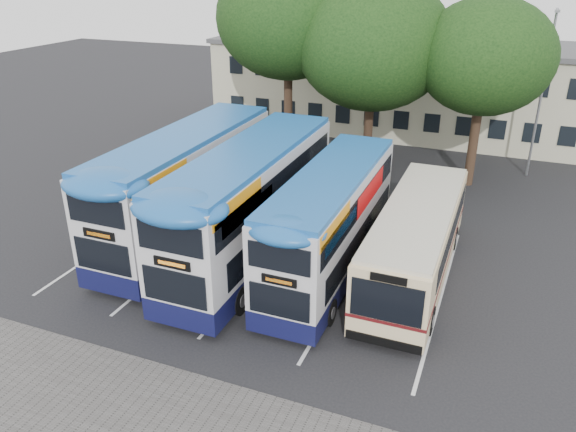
{
  "coord_description": "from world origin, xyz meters",
  "views": [
    {
      "loc": [
        4.56,
        -13.32,
        11.31
      ],
      "look_at": [
        -2.8,
        5.0,
        2.27
      ],
      "focal_mm": 35.0,
      "sensor_mm": 36.0,
      "label": 1
    }
  ],
  "objects_px": {
    "tree_mid": "(373,44)",
    "bus_single": "(416,237)",
    "bus_dd_left": "(187,182)",
    "bus_dd_mid": "(252,200)",
    "bus_dd_right": "(331,219)",
    "lamp_post": "(543,87)",
    "tree_left": "(288,18)",
    "tree_right": "(485,57)"
  },
  "relations": [
    {
      "from": "tree_left",
      "to": "tree_mid",
      "type": "relative_size",
      "value": 1.1
    },
    {
      "from": "bus_dd_mid",
      "to": "bus_dd_right",
      "type": "bearing_deg",
      "value": 2.12
    },
    {
      "from": "tree_right",
      "to": "bus_dd_right",
      "type": "bearing_deg",
      "value": -109.03
    },
    {
      "from": "bus_single",
      "to": "bus_dd_left",
      "type": "bearing_deg",
      "value": -178.73
    },
    {
      "from": "bus_dd_mid",
      "to": "bus_single",
      "type": "xyz_separation_m",
      "value": [
        6.41,
        1.02,
        -0.91
      ]
    },
    {
      "from": "bus_dd_right",
      "to": "tree_left",
      "type": "bearing_deg",
      "value": 118.51
    },
    {
      "from": "bus_dd_right",
      "to": "bus_single",
      "type": "xyz_separation_m",
      "value": [
        3.15,
        0.9,
        -0.61
      ]
    },
    {
      "from": "bus_dd_mid",
      "to": "bus_dd_right",
      "type": "distance_m",
      "value": 3.28
    },
    {
      "from": "bus_dd_mid",
      "to": "bus_single",
      "type": "height_order",
      "value": "bus_dd_mid"
    },
    {
      "from": "bus_dd_left",
      "to": "bus_single",
      "type": "relative_size",
      "value": 1.13
    },
    {
      "from": "tree_left",
      "to": "bus_dd_mid",
      "type": "distance_m",
      "value": 14.13
    },
    {
      "from": "tree_mid",
      "to": "bus_single",
      "type": "bearing_deg",
      "value": -66.71
    },
    {
      "from": "tree_right",
      "to": "bus_dd_mid",
      "type": "distance_m",
      "value": 14.81
    },
    {
      "from": "lamp_post",
      "to": "bus_single",
      "type": "xyz_separation_m",
      "value": [
        -4.0,
        -13.82,
        -3.37
      ]
    },
    {
      "from": "bus_single",
      "to": "tree_right",
      "type": "bearing_deg",
      "value": 84.91
    },
    {
      "from": "bus_dd_left",
      "to": "bus_dd_mid",
      "type": "height_order",
      "value": "bus_dd_mid"
    },
    {
      "from": "tree_right",
      "to": "lamp_post",
      "type": "bearing_deg",
      "value": 42.09
    },
    {
      "from": "tree_left",
      "to": "bus_dd_left",
      "type": "height_order",
      "value": "tree_left"
    },
    {
      "from": "tree_mid",
      "to": "bus_dd_right",
      "type": "xyz_separation_m",
      "value": [
        1.66,
        -12.08,
        -4.85
      ]
    },
    {
      "from": "bus_dd_left",
      "to": "bus_dd_mid",
      "type": "distance_m",
      "value": 3.53
    },
    {
      "from": "bus_dd_mid",
      "to": "bus_dd_right",
      "type": "relative_size",
      "value": 1.13
    },
    {
      "from": "lamp_post",
      "to": "bus_dd_left",
      "type": "relative_size",
      "value": 0.79
    },
    {
      "from": "tree_right",
      "to": "bus_dd_left",
      "type": "relative_size",
      "value": 0.86
    },
    {
      "from": "tree_right",
      "to": "bus_dd_left",
      "type": "bearing_deg",
      "value": -133.75
    },
    {
      "from": "tree_right",
      "to": "bus_dd_right",
      "type": "xyz_separation_m",
      "value": [
        -4.14,
        -12.0,
        -4.52
      ]
    },
    {
      "from": "bus_dd_mid",
      "to": "bus_single",
      "type": "distance_m",
      "value": 6.55
    },
    {
      "from": "bus_dd_left",
      "to": "bus_dd_right",
      "type": "xyz_separation_m",
      "value": [
        6.7,
        -0.68,
        -0.29
      ]
    },
    {
      "from": "tree_left",
      "to": "bus_dd_mid",
      "type": "bearing_deg",
      "value": -74.56
    },
    {
      "from": "tree_mid",
      "to": "lamp_post",
      "type": "bearing_deg",
      "value": 16.64
    },
    {
      "from": "lamp_post",
      "to": "bus_single",
      "type": "relative_size",
      "value": 0.9
    },
    {
      "from": "bus_dd_left",
      "to": "bus_single",
      "type": "bearing_deg",
      "value": 1.27
    },
    {
      "from": "lamp_post",
      "to": "bus_dd_right",
      "type": "bearing_deg",
      "value": -115.9
    },
    {
      "from": "bus_dd_left",
      "to": "bus_single",
      "type": "height_order",
      "value": "bus_dd_left"
    },
    {
      "from": "tree_left",
      "to": "bus_dd_left",
      "type": "distance_m",
      "value": 12.99
    },
    {
      "from": "bus_dd_right",
      "to": "bus_single",
      "type": "distance_m",
      "value": 3.33
    },
    {
      "from": "tree_mid",
      "to": "bus_single",
      "type": "relative_size",
      "value": 1.06
    },
    {
      "from": "tree_right",
      "to": "bus_dd_mid",
      "type": "relative_size",
      "value": 0.86
    },
    {
      "from": "tree_right",
      "to": "bus_dd_left",
      "type": "xyz_separation_m",
      "value": [
        -10.84,
        -11.32,
        -4.23
      ]
    },
    {
      "from": "lamp_post",
      "to": "tree_left",
      "type": "bearing_deg",
      "value": -170.29
    },
    {
      "from": "tree_left",
      "to": "tree_right",
      "type": "xyz_separation_m",
      "value": [
        10.84,
        -0.35,
        -1.49
      ]
    },
    {
      "from": "bus_dd_mid",
      "to": "bus_dd_left",
      "type": "bearing_deg",
      "value": 166.91
    },
    {
      "from": "bus_dd_left",
      "to": "bus_dd_right",
      "type": "relative_size",
      "value": 1.13
    }
  ]
}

